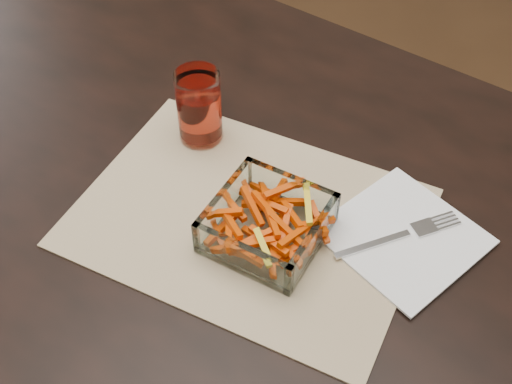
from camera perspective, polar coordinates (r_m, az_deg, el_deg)
dining_table at (r=0.99m, az=-4.75°, el=-2.20°), size 1.60×0.90×0.75m
placemat at (r=0.87m, az=-0.74°, el=-2.24°), size 0.50×0.40×0.00m
glass_bowl at (r=0.83m, az=1.02°, el=-2.97°), size 0.15×0.15×0.05m
tumbler at (r=0.95m, az=-5.07°, el=7.35°), size 0.07×0.07×0.12m
napkin at (r=0.87m, az=12.95°, el=-3.84°), size 0.21×0.21×0.00m
fork at (r=0.86m, az=12.84°, el=-3.73°), size 0.11×0.16×0.00m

